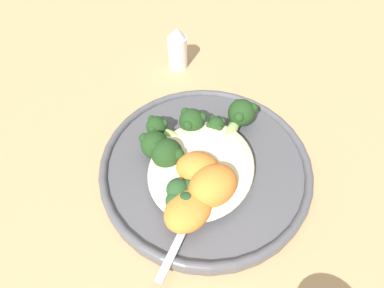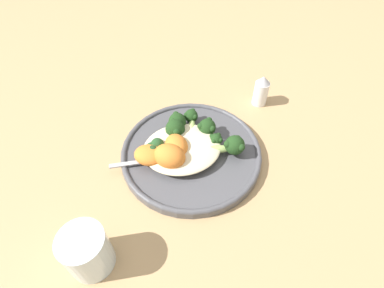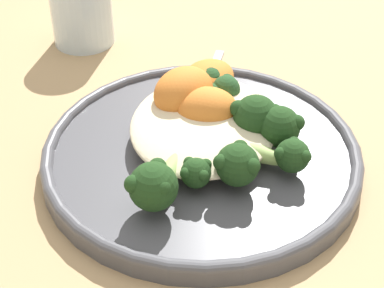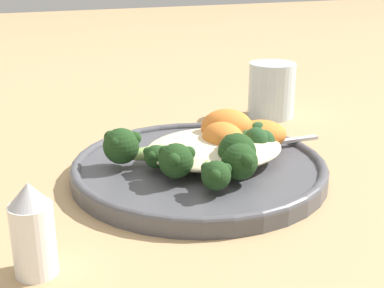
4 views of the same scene
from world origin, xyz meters
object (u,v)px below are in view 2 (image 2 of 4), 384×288
at_px(broccoli_stalk_0, 227,146).
at_px(quinoa_mound, 182,148).
at_px(broccoli_stalk_1, 209,143).
at_px(broccoli_stalk_2, 204,132).
at_px(sweet_potato_chunk_0, 176,146).
at_px(sweet_potato_chunk_1, 149,155).
at_px(broccoli_stalk_4, 179,126).
at_px(salt_shaker, 261,90).
at_px(broccoli_stalk_3, 191,126).
at_px(plate, 191,153).
at_px(broccoli_stalk_5, 178,134).
at_px(water_glass, 87,251).
at_px(spoon, 149,160).
at_px(sweet_potato_chunk_2, 170,156).
at_px(kale_tuft, 157,150).

bearing_deg(broccoli_stalk_0, quinoa_mound, 175.16).
bearing_deg(broccoli_stalk_1, quinoa_mound, 167.30).
distance_m(broccoli_stalk_2, sweet_potato_chunk_0, 0.07).
xyz_separation_m(quinoa_mound, sweet_potato_chunk_1, (-0.07, -0.01, 0.01)).
height_order(broccoli_stalk_4, sweet_potato_chunk_0, sweet_potato_chunk_0).
height_order(quinoa_mound, salt_shaker, salt_shaker).
bearing_deg(broccoli_stalk_0, sweet_potato_chunk_0, 176.25).
bearing_deg(broccoli_stalk_3, quinoa_mound, 167.03).
xyz_separation_m(broccoli_stalk_1, broccoli_stalk_3, (-0.03, 0.06, 0.00)).
xyz_separation_m(plate, broccoli_stalk_0, (0.07, -0.02, 0.03)).
bearing_deg(broccoli_stalk_3, salt_shaker, -53.78).
height_order(broccoli_stalk_1, salt_shaker, salt_shaker).
distance_m(broccoli_stalk_3, broccoli_stalk_5, 0.04).
xyz_separation_m(broccoli_stalk_3, broccoli_stalk_5, (-0.03, -0.02, 0.01)).
relative_size(plate, sweet_potato_chunk_0, 5.10).
bearing_deg(broccoli_stalk_0, salt_shaker, 57.51).
bearing_deg(sweet_potato_chunk_0, quinoa_mound, -3.14).
relative_size(broccoli_stalk_1, water_glass, 1.03).
height_order(broccoli_stalk_3, spoon, broccoli_stalk_3).
relative_size(broccoli_stalk_0, water_glass, 1.41).
bearing_deg(sweet_potato_chunk_0, broccoli_stalk_5, 72.88).
relative_size(broccoli_stalk_0, broccoli_stalk_3, 1.00).
relative_size(broccoli_stalk_1, salt_shaker, 1.10).
height_order(plate, broccoli_stalk_5, broccoli_stalk_5).
distance_m(quinoa_mound, salt_shaker, 0.26).
bearing_deg(plate, sweet_potato_chunk_2, -151.65).
bearing_deg(plate, spoon, -172.43).
height_order(broccoli_stalk_5, sweet_potato_chunk_0, broccoli_stalk_5).
relative_size(broccoli_stalk_2, broccoli_stalk_5, 0.79).
height_order(plate, sweet_potato_chunk_1, sweet_potato_chunk_1).
bearing_deg(sweet_potato_chunk_0, water_glass, -134.06).
xyz_separation_m(sweet_potato_chunk_1, water_glass, (-0.12, -0.17, 0.00)).
distance_m(sweet_potato_chunk_1, kale_tuft, 0.02).
distance_m(broccoli_stalk_4, broccoli_stalk_5, 0.03).
bearing_deg(plate, salt_shaker, 32.67).
xyz_separation_m(plate, quinoa_mound, (-0.02, -0.00, 0.02)).
distance_m(broccoli_stalk_0, spoon, 0.16).
bearing_deg(sweet_potato_chunk_1, sweet_potato_chunk_0, 8.94).
relative_size(broccoli_stalk_4, spoon, 0.97).
height_order(broccoli_stalk_3, sweet_potato_chunk_2, sweet_potato_chunk_2).
relative_size(kale_tuft, spoon, 0.44).
height_order(broccoli_stalk_0, salt_shaker, salt_shaker).
xyz_separation_m(broccoli_stalk_0, sweet_potato_chunk_2, (-0.12, -0.00, 0.01)).
distance_m(broccoli_stalk_0, broccoli_stalk_5, 0.11).
height_order(broccoli_stalk_0, water_glass, water_glass).
xyz_separation_m(spoon, water_glass, (-0.12, -0.17, 0.02)).
height_order(plate, broccoli_stalk_2, broccoli_stalk_2).
distance_m(plate, broccoli_stalk_1, 0.04).
bearing_deg(broccoli_stalk_2, salt_shaker, -12.99).
bearing_deg(broccoli_stalk_4, broccoli_stalk_1, -143.88).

